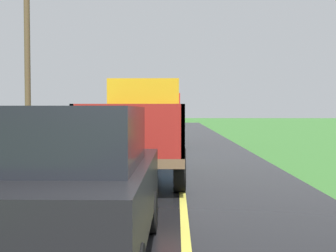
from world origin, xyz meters
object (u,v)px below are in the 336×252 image
banana_truck_near (143,127)px  utility_pole_roadside (27,57)px  banana_truck_far (161,119)px  following_car (80,183)px

banana_truck_near → utility_pole_roadside: 5.28m
banana_truck_near → utility_pole_roadside: utility_pole_roadside is taller
banana_truck_far → utility_pole_roadside: 9.65m
banana_truck_near → banana_truck_far: size_ratio=1.00×
following_car → banana_truck_far: bearing=88.9°
banana_truck_far → utility_pole_roadside: bearing=-117.2°
banana_truck_near → following_car: size_ratio=1.42×
utility_pole_roadside → following_car: (3.94, -9.35, -2.70)m
banana_truck_far → following_car: (-0.34, -17.69, -0.41)m
banana_truck_near → utility_pole_roadside: size_ratio=0.84×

